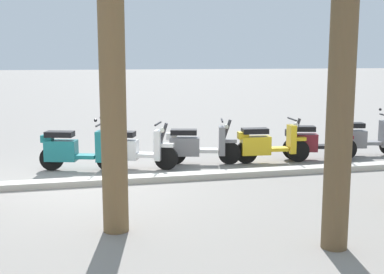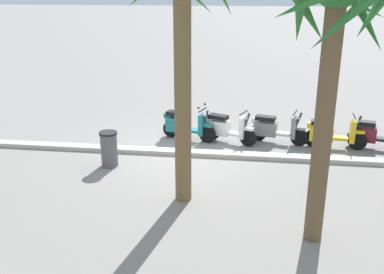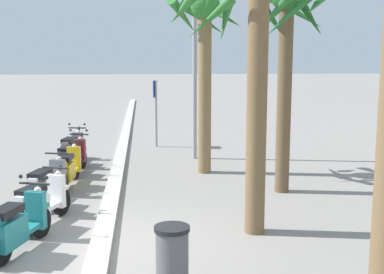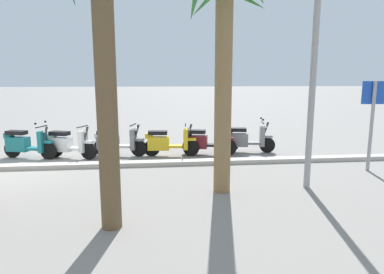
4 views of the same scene
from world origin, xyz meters
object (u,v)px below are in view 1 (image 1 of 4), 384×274
(scooter_grey_last_in_row, at_px, (196,145))
(scooter_white_second_in_line, at_px, (134,149))
(scooter_maroon_tail_end, at_px, (314,141))
(scooter_yellow_far_back, at_px, (267,144))
(scooter_grey_mid_front, at_px, (362,138))
(scooter_teal_mid_rear, at_px, (73,150))

(scooter_grey_last_in_row, distance_m, scooter_white_second_in_line, 1.48)
(scooter_maroon_tail_end, relative_size, scooter_white_second_in_line, 1.07)
(scooter_yellow_far_back, distance_m, scooter_grey_last_in_row, 1.65)
(scooter_grey_mid_front, distance_m, scooter_grey_last_in_row, 4.28)
(scooter_maroon_tail_end, bearing_deg, scooter_white_second_in_line, 0.25)
(scooter_grey_mid_front, relative_size, scooter_grey_last_in_row, 0.99)
(scooter_grey_mid_front, distance_m, scooter_maroon_tail_end, 1.41)
(scooter_teal_mid_rear, bearing_deg, scooter_maroon_tail_end, 179.10)
(scooter_yellow_far_back, relative_size, scooter_grey_last_in_row, 1.02)
(scooter_grey_last_in_row, xyz_separation_m, scooter_teal_mid_rear, (2.77, 0.05, 0.02))
(scooter_grey_last_in_row, relative_size, scooter_white_second_in_line, 1.06)
(scooter_white_second_in_line, relative_size, scooter_teal_mid_rear, 0.95)
(scooter_grey_mid_front, bearing_deg, scooter_grey_last_in_row, 0.54)
(scooter_grey_last_in_row, bearing_deg, scooter_teal_mid_rear, 1.02)
(scooter_grey_last_in_row, distance_m, scooter_teal_mid_rear, 2.77)
(scooter_yellow_far_back, height_order, scooter_teal_mid_rear, scooter_teal_mid_rear)
(scooter_yellow_far_back, distance_m, scooter_white_second_in_line, 3.11)
(scooter_grey_last_in_row, bearing_deg, scooter_grey_mid_front, -179.46)
(scooter_grey_mid_front, relative_size, scooter_yellow_far_back, 0.96)
(scooter_grey_mid_front, relative_size, scooter_teal_mid_rear, 0.99)
(scooter_white_second_in_line, height_order, scooter_teal_mid_rear, scooter_teal_mid_rear)
(scooter_white_second_in_line, bearing_deg, scooter_teal_mid_rear, -4.74)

